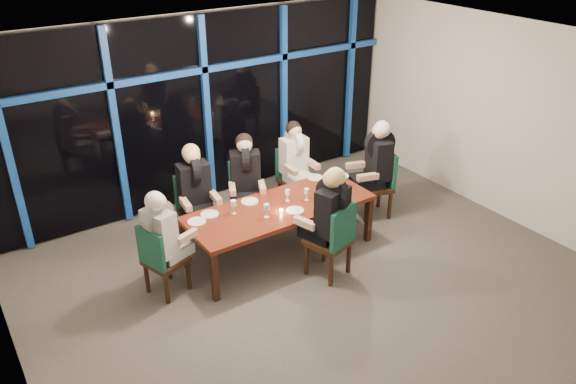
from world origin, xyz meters
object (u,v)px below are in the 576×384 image
Objects in this scene: chair_near_mid at (335,237)px; diner_near_mid at (330,206)px; wine_bottle at (340,183)px; dining_table at (280,210)px; diner_far_left at (195,182)px; chair_end_left at (160,258)px; diner_end_left at (162,228)px; diner_far_right at (295,153)px; water_pitcher at (331,187)px; chair_far_left at (195,205)px; chair_far_right at (292,174)px; diner_far_mid at (245,169)px; chair_end_right at (380,180)px; chair_far_mid at (246,192)px; diner_end_right at (377,156)px.

diner_near_mid is at bearing -90.00° from chair_near_mid.
chair_near_mid is 0.43m from diner_near_mid.
chair_near_mid is 1.06m from wine_bottle.
dining_table is 2.57× the size of diner_far_left.
diner_end_left is at bearing -90.00° from chair_end_left.
diner_near_mid is at bearing -132.00° from diner_end_left.
water_pitcher is (-0.15, -1.11, -0.09)m from diner_far_right.
chair_far_left is at bearing -61.33° from diner_end_left.
diner_far_right is 3.09× the size of wine_bottle.
diner_far_mid is (-0.98, -0.24, 0.43)m from chair_far_right.
dining_table is at bearing -109.56° from chair_end_left.
diner_far_mid is (-1.94, 0.77, 0.39)m from chair_end_right.
chair_near_mid reaches higher than chair_end_right.
chair_far_mid is 1.05× the size of chair_end_left.
diner_far_right is (0.94, 0.08, 0.37)m from chair_far_mid.
diner_end_left is (-0.83, -0.82, -0.05)m from diner_far_left.
diner_end_right reaches higher than diner_far_right.
dining_table is 2.44× the size of chair_end_right.
chair_far_left is 1.80m from diner_far_right.
chair_far_right is 0.93× the size of chair_near_mid.
diner_far_mid reaches higher than dining_table.
chair_far_left is (-0.82, 0.96, -0.10)m from dining_table.
wine_bottle is at bearing -21.58° from diner_far_left.
diner_end_left reaches higher than chair_far_right.
diner_near_mid reaches higher than chair_end_left.
diner_far_right is at bearing 94.19° from water_pitcher.
diner_far_mid is 4.74× the size of water_pitcher.
chair_end_left is at bearing 179.00° from dining_table.
chair_far_right is (1.76, 0.12, -0.03)m from chair_far_left.
diner_far_right is (0.98, 0.15, -0.04)m from diner_far_mid.
diner_far_mid is 1.37m from wine_bottle.
diner_end_left is at bearing 176.69° from wine_bottle.
chair_end_left is 1.93m from diner_far_mid.
diner_far_left is at bearing -170.64° from chair_far_right.
diner_end_left is at bearing -157.30° from diner_far_right.
chair_end_left is 0.97× the size of diner_far_left.
chair_near_mid is at bearing -50.51° from diner_far_left.
diner_far_right is (1.77, 0.12, -0.05)m from diner_far_left.
diner_far_mid is at bearing -163.58° from chair_far_right.
wine_bottle is at bearing -21.71° from chair_far_mid.
diner_far_mid is 1.05× the size of diner_end_left.
water_pitcher is (2.53, -0.14, 0.31)m from chair_end_left.
chair_far_right is at bearing 90.00° from diner_far_right.
chair_far_right is 0.95× the size of diner_end_right.
water_pitcher reaches higher than dining_table.
diner_far_left is 0.79m from diner_far_mid.
wine_bottle is (1.77, -1.06, 0.29)m from chair_far_left.
chair_near_mid is 1.06× the size of diner_far_mid.
dining_table is at bearing -39.64° from diner_far_left.
chair_end_right is at bearing 2.10° from dining_table.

